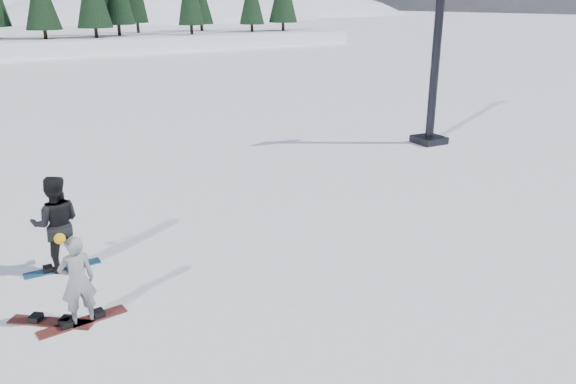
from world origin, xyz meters
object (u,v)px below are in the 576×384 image
object	(u,v)px
lift_tower	(435,68)
snowboarder_man	(56,224)
snowboarder_woman	(77,280)
snowboard_loose_b	(51,322)

from	to	relation	value
lift_tower	snowboarder_man	world-z (taller)	lift_tower
lift_tower	snowboarder_woman	size ratio (longest dim) A/B	4.04
snowboard_loose_b	snowboarder_woman	bearing A→B (deg)	9.64
lift_tower	snowboarder_man	bearing A→B (deg)	-161.52
snowboarder_man	snowboard_loose_b	bearing A→B (deg)	87.76
snowboarder_man	lift_tower	bearing A→B (deg)	-151.27
snowboard_loose_b	lift_tower	bearing A→B (deg)	61.40
snowboarder_woman	snowboard_loose_b	size ratio (longest dim) A/B	1.17
snowboarder_woman	lift_tower	bearing A→B (deg)	-158.26
lift_tower	snowboarder_woman	world-z (taller)	lift_tower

